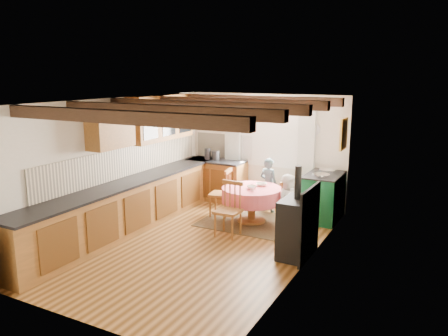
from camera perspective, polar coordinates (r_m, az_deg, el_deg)
The scene contains 40 objects.
floor at distance 7.58m, azimuth -2.85°, elevation -9.67°, with size 3.60×5.50×0.00m, color #AC763A.
ceiling at distance 7.05m, azimuth -3.06°, elevation 8.75°, with size 3.60×5.50×0.00m, color white.
wall_back at distance 9.65m, azimuth 5.40°, elevation 2.45°, with size 3.60×0.00×2.40m, color silver.
wall_front at distance 5.14m, azimuth -18.85°, elevation -6.83°, with size 3.60×0.00×2.40m, color silver.
wall_left at distance 8.27m, azimuth -13.75°, elevation 0.53°, with size 0.00×5.50×2.40m, color silver.
wall_right at distance 6.52m, azimuth 10.82°, elevation -2.42°, with size 0.00×5.50×2.40m, color silver.
beam_a at distance 5.44m, azimuth -13.92°, elevation 6.47°, with size 3.60×0.16×0.16m, color #3B281B.
beam_b at distance 6.22m, azimuth -7.79°, elevation 7.38°, with size 3.60×0.16×0.16m, color #3B281B.
beam_c at distance 7.06m, azimuth -3.05°, elevation 8.02°, with size 3.60×0.16×0.16m, color #3B281B.
beam_d at distance 7.93m, azimuth 0.68°, elevation 8.49°, with size 3.60×0.16×0.16m, color #3B281B.
beam_e at distance 8.83m, azimuth 3.66°, elevation 8.84°, with size 3.60×0.16×0.16m, color #3B281B.
splash_left at distance 8.48m, azimuth -12.32°, elevation 0.88°, with size 0.02×4.50×0.55m, color beige.
splash_back at distance 10.04m, azimuth 0.07°, elevation 2.89°, with size 1.40×0.02×0.55m, color beige.
base_cabinet_left at distance 8.26m, azimuth -11.92°, elevation -4.84°, with size 0.60×5.30×0.88m, color #9D6027.
base_cabinet_back at distance 9.98m, azimuth -0.94°, elevation -1.63°, with size 1.30×0.60×0.88m, color #9D6027.
worktop_left at distance 8.13m, azimuth -11.95°, elevation -1.75°, with size 0.64×5.30×0.04m, color black.
worktop_back at distance 9.86m, azimuth -1.00°, elevation 0.94°, with size 1.30×0.64×0.04m, color black.
wall_cabinet_glass at distance 8.98m, azimuth -8.10°, elevation 6.49°, with size 0.34×1.80×0.90m, color #9D6027.
wall_cabinet_solid at distance 7.83m, azimuth -14.52°, elevation 5.04°, with size 0.34×0.90×0.70m, color #9D6027.
window_frame at distance 9.54m, azimuth 5.97°, elevation 4.75°, with size 1.34×0.03×1.54m, color white.
window_pane at distance 9.54m, azimuth 5.98°, elevation 4.76°, with size 1.20×0.01×1.40m, color white.
curtain_left at distance 9.88m, azimuth 1.14°, elevation 2.14°, with size 0.35×0.10×2.10m, color silver.
curtain_right at distance 9.26m, azimuth 10.59°, elevation 1.25°, with size 0.35×0.10×2.10m, color silver.
curtain_rod at distance 9.40m, azimuth 5.85°, elevation 8.32°, with size 0.03×0.03×2.00m, color black.
wall_picture at distance 8.62m, azimuth 15.27°, elevation 4.28°, with size 0.04×0.50×0.60m, color gold.
wall_plate at distance 9.20m, azimuth 11.46°, elevation 4.94°, with size 0.30×0.30×0.02m, color silver.
rug at distance 8.58m, azimuth 3.56°, elevation -7.01°, with size 1.85×1.44×0.01m, color #3B2918.
dining_table at distance 8.47m, azimuth 3.59°, elevation -4.84°, with size 1.14×1.14×0.69m, color #E45C6F, non-canonical shape.
chair_near at distance 7.72m, azimuth 0.52°, elevation -5.41°, with size 0.42×0.44×0.97m, color #905C2F, non-canonical shape.
chair_left at distance 8.82m, azimuth -0.49°, elevation -3.18°, with size 0.42×0.44×0.97m, color #905C2F, non-canonical shape.
chair_right at distance 8.23m, azimuth 8.88°, elevation -4.77°, with size 0.38×0.40×0.88m, color #905C2F, non-canonical shape.
aga_range at distance 8.82m, azimuth 12.74°, elevation -3.61°, with size 0.66×1.01×0.94m, color #0D4624, non-canonical shape.
cast_iron_stove at distance 6.91m, azimuth 9.44°, elevation -5.63°, with size 0.44×0.73×1.45m, color black, non-canonical shape.
child_far at distance 9.10m, azimuth 5.80°, elevation -2.21°, with size 0.41×0.27×1.14m, color #3B545B.
child_right at distance 8.23m, azimuth 8.27°, elevation -4.26°, with size 0.50×0.32×1.02m, color silver.
bowl_a at distance 8.54m, azimuth 4.89°, elevation -2.13°, with size 0.21×0.21×0.05m, color silver.
bowl_b at distance 8.31m, azimuth 3.59°, elevation -2.49°, with size 0.19×0.19×0.06m, color silver.
cup at distance 8.13m, azimuth 3.70°, elevation -2.73°, with size 0.09×0.09×0.08m, color silver.
canister_tall at distance 9.90m, azimuth -2.14°, elevation 1.84°, with size 0.15×0.15×0.25m, color #262628.
canister_wide at distance 9.85m, azimuth -1.10°, elevation 1.66°, with size 0.18×0.18×0.21m, color #262628.
Camera 1 is at (3.60, -6.05, 2.81)m, focal length 35.23 mm.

